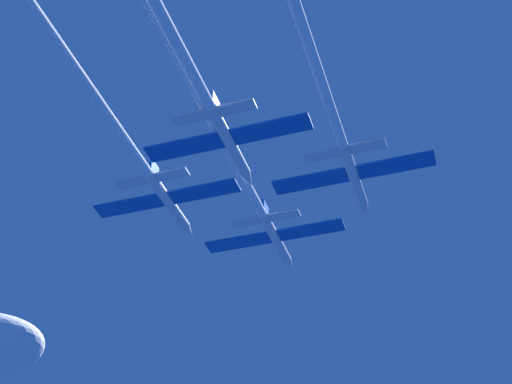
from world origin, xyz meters
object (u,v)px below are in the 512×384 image
object	(u,v)px
jet_lead	(237,166)
jet_right_wing	(318,72)
jet_left_wing	(102,107)
jet_slot	(175,40)

from	to	relation	value
jet_lead	jet_right_wing	bearing A→B (deg)	-45.22
jet_left_wing	jet_slot	xyz separation A→B (m)	(11.98, -7.51, -1.21)
jet_lead	jet_left_wing	size ratio (longest dim) A/B	0.94
jet_left_wing	jet_lead	bearing A→B (deg)	52.54
jet_left_wing	jet_slot	size ratio (longest dim) A/B	1.10
jet_left_wing	jet_slot	world-z (taller)	jet_left_wing
jet_right_wing	jet_slot	size ratio (longest dim) A/B	1.08
jet_right_wing	jet_slot	xyz separation A→B (m)	(-12.43, -8.26, 0.26)
jet_lead	jet_left_wing	bearing A→B (deg)	-127.46
jet_lead	jet_left_wing	world-z (taller)	jet_left_wing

